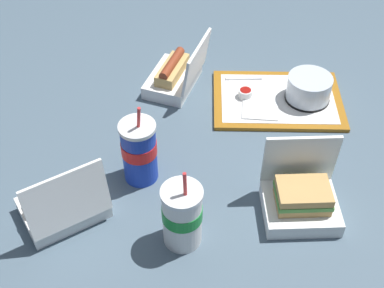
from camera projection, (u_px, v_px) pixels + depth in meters
name	position (u px, v px, depth m)	size (l,w,h in m)	color
ground_plane	(194.00, 145.00, 1.43)	(3.20, 3.20, 0.00)	#4C6070
food_tray	(278.00, 100.00, 1.55)	(0.40, 0.30, 0.01)	#A56619
cake_container	(309.00, 89.00, 1.52)	(0.13, 0.13, 0.07)	black
ketchup_cup	(245.00, 93.00, 1.54)	(0.04, 0.04, 0.02)	white
napkin_stack	(260.00, 108.00, 1.51)	(0.10, 0.10, 0.00)	white
plastic_fork	(244.00, 78.00, 1.61)	(0.11, 0.01, 0.01)	white
clamshell_hotdog_back	(63.00, 204.00, 1.23)	(0.23, 0.21, 0.18)	white
clamshell_sandwich_corner	(301.00, 199.00, 1.23)	(0.18, 0.16, 0.19)	white
clamshell_hotdog_right	(175.00, 75.00, 1.58)	(0.22, 0.23, 0.16)	white
soda_cup_left	(139.00, 151.00, 1.28)	(0.09, 0.09, 0.23)	#1938B7
soda_cup_back	(182.00, 215.00, 1.15)	(0.09, 0.09, 0.22)	white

